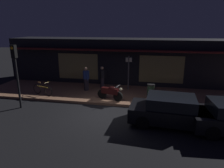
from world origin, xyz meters
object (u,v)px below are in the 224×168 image
object	(u,v)px
traffic_light_pole	(16,66)
parked_car_near	(173,111)
sign_post	(129,71)
motorcycle	(110,92)
trash_bin	(151,91)
person_bystander	(102,77)
person_photographer	(86,78)
bicycle_parked	(43,90)

from	to	relation	value
traffic_light_pole	parked_car_near	world-z (taller)	traffic_light_pole
sign_post	motorcycle	bearing A→B (deg)	-109.35
parked_car_near	trash_bin	bearing A→B (deg)	108.16
person_bystander	trash_bin	size ratio (longest dim) A/B	1.80
motorcycle	person_bystander	bearing A→B (deg)	115.78
motorcycle	person_photographer	bearing A→B (deg)	142.24
person_photographer	motorcycle	bearing A→B (deg)	-37.76
motorcycle	sign_post	size ratio (longest dim) A/B	0.70
bicycle_parked	parked_car_near	world-z (taller)	parked_car_near
person_photographer	traffic_light_pole	distance (m)	4.71
trash_bin	parked_car_near	distance (m)	3.29
person_bystander	trash_bin	distance (m)	3.71
motorcycle	traffic_light_pole	size ratio (longest dim) A/B	0.46
person_photographer	sign_post	distance (m)	3.03
person_photographer	trash_bin	distance (m)	4.57
trash_bin	person_bystander	bearing A→B (deg)	159.04
motorcycle	trash_bin	xyz separation A→B (m)	(2.44, 0.75, -0.03)
bicycle_parked	person_bystander	world-z (taller)	person_bystander
bicycle_parked	sign_post	size ratio (longest dim) A/B	0.67
person_bystander	traffic_light_pole	size ratio (longest dim) A/B	0.46
trash_bin	parked_car_near	world-z (taller)	parked_car_near
sign_post	parked_car_near	bearing A→B (deg)	-61.16
traffic_light_pole	parked_car_near	bearing A→B (deg)	-3.63
bicycle_parked	sign_post	bearing A→B (deg)	22.63
person_photographer	traffic_light_pole	xyz separation A→B (m)	(-2.89, -3.42, 1.45)
person_bystander	sign_post	xyz separation A→B (m)	(1.84, 0.32, 0.48)
motorcycle	traffic_light_pole	xyz separation A→B (m)	(-4.93, -1.84, 1.83)
motorcycle	sign_post	bearing A→B (deg)	70.65
trash_bin	traffic_light_pole	size ratio (longest dim) A/B	0.26
trash_bin	motorcycle	bearing A→B (deg)	-162.81
sign_post	bicycle_parked	bearing A→B (deg)	-157.37
traffic_light_pole	sign_post	bearing A→B (deg)	36.24
bicycle_parked	trash_bin	xyz separation A→B (m)	(7.05, 0.63, 0.11)
motorcycle	sign_post	distance (m)	2.68
sign_post	traffic_light_pole	distance (m)	7.22
bicycle_parked	person_bystander	bearing A→B (deg)	28.40
sign_post	person_photographer	bearing A→B (deg)	-164.25
motorcycle	person_bystander	size ratio (longest dim) A/B	1.00
person_bystander	sign_post	bearing A→B (deg)	9.89
parked_car_near	bicycle_parked	bearing A→B (deg)	162.85
parked_car_near	motorcycle	bearing A→B (deg)	145.61
parked_car_near	sign_post	bearing A→B (deg)	118.84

